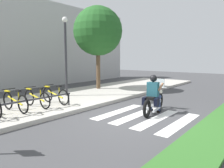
% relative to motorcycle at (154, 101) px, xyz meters
% --- Properties ---
extents(ground_plane, '(48.00, 48.00, 0.00)m').
position_rel_motorcycle_xyz_m(ground_plane, '(-1.17, 0.32, -0.46)').
color(ground_plane, '#424244').
extents(grass_median, '(24.00, 1.10, 0.08)m').
position_rel_motorcycle_xyz_m(grass_median, '(-1.17, -2.33, -0.42)').
color(grass_median, '#336B28').
rests_on(grass_median, ground).
extents(sidewalk, '(24.00, 4.40, 0.15)m').
position_rel_motorcycle_xyz_m(sidewalk, '(-1.17, 4.37, -0.38)').
color(sidewalk, '#B7B2A8').
rests_on(sidewalk, ground).
extents(crosswalk_stripe_0, '(2.80, 0.40, 0.01)m').
position_rel_motorcycle_xyz_m(crosswalk_stripe_0, '(-0.72, -1.28, -0.45)').
color(crosswalk_stripe_0, white).
rests_on(crosswalk_stripe_0, ground).
extents(crosswalk_stripe_1, '(2.80, 0.40, 0.01)m').
position_rel_motorcycle_xyz_m(crosswalk_stripe_1, '(-0.72, -0.48, -0.45)').
color(crosswalk_stripe_1, white).
rests_on(crosswalk_stripe_1, ground).
extents(crosswalk_stripe_2, '(2.80, 0.40, 0.01)m').
position_rel_motorcycle_xyz_m(crosswalk_stripe_2, '(-0.72, 0.32, -0.45)').
color(crosswalk_stripe_2, white).
rests_on(crosswalk_stripe_2, ground).
extents(crosswalk_stripe_3, '(2.80, 0.40, 0.01)m').
position_rel_motorcycle_xyz_m(crosswalk_stripe_3, '(-0.72, 1.12, -0.45)').
color(crosswalk_stripe_3, white).
rests_on(crosswalk_stripe_3, ground).
extents(motorcycle, '(2.14, 0.78, 1.22)m').
position_rel_motorcycle_xyz_m(motorcycle, '(0.00, 0.00, 0.00)').
color(motorcycle, black).
rests_on(motorcycle, ground).
extents(rider, '(0.69, 0.61, 1.43)m').
position_rel_motorcycle_xyz_m(rider, '(-0.08, -0.01, 0.37)').
color(rider, '#1E4C59').
rests_on(rider, ground).
extents(bicycle_2, '(0.48, 1.69, 0.80)m').
position_rel_motorcycle_xyz_m(bicycle_2, '(-3.45, 3.63, 0.05)').
color(bicycle_2, black).
rests_on(bicycle_2, sidewalk).
extents(bicycle_3, '(0.48, 1.68, 0.78)m').
position_rel_motorcycle_xyz_m(bicycle_3, '(-2.60, 3.63, 0.05)').
color(bicycle_3, black).
rests_on(bicycle_3, sidewalk).
extents(bicycle_4, '(0.48, 1.69, 0.78)m').
position_rel_motorcycle_xyz_m(bicycle_4, '(-1.74, 3.63, 0.05)').
color(bicycle_4, black).
rests_on(bicycle_4, sidewalk).
extents(bike_rack, '(4.01, 0.07, 0.49)m').
position_rel_motorcycle_xyz_m(bike_rack, '(-3.45, 3.07, 0.11)').
color(bike_rack, '#333338').
rests_on(bike_rack, sidewalk).
extents(street_lamp, '(0.28, 0.28, 4.02)m').
position_rel_motorcycle_xyz_m(street_lamp, '(-0.18, 4.77, 2.00)').
color(street_lamp, '#2D2D33').
rests_on(street_lamp, ground).
extents(tree_near_rack, '(2.94, 2.94, 5.11)m').
position_rel_motorcycle_xyz_m(tree_near_rack, '(2.65, 5.17, 3.17)').
color(tree_near_rack, brown).
rests_on(tree_near_rack, ground).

